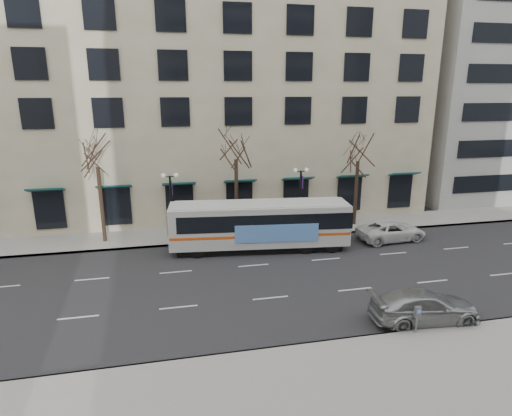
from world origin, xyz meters
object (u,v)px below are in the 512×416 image
object	(u,v)px
tree_far_left	(96,154)
pay_station	(418,314)
tree_far_right	(359,149)
city_bus	(261,224)
tree_far_mid	(236,147)
white_pickup	(391,231)
lamp_post_left	(171,203)
lamp_post_right	(300,196)
silver_car	(424,306)

from	to	relation	value
tree_far_left	pay_station	bearing A→B (deg)	-45.62
tree_far_right	city_bus	bearing A→B (deg)	-157.54
tree_far_mid	tree_far_right	bearing A→B (deg)	-0.00
white_pickup	pay_station	world-z (taller)	pay_station
lamp_post_left	white_pickup	world-z (taller)	lamp_post_left
white_pickup	lamp_post_left	bearing A→B (deg)	74.43
tree_far_left	pay_station	xyz separation A→B (m)	(15.76, -16.10, -5.59)
lamp_post_right	silver_car	size ratio (longest dim) A/B	0.97
lamp_post_left	silver_car	xyz separation A→B (m)	(11.84, -14.40, -2.16)
lamp_post_left	lamp_post_right	bearing A→B (deg)	0.00
tree_far_mid	city_bus	size ratio (longest dim) A/B	0.67
city_bus	tree_far_left	bearing A→B (deg)	167.93
city_bus	white_pickup	size ratio (longest dim) A/B	2.45
silver_car	pay_station	bearing A→B (deg)	140.01
lamp_post_right	tree_far_mid	bearing A→B (deg)	173.17
tree_far_mid	lamp_post_right	distance (m)	6.41
tree_far_left	tree_far_right	xyz separation A→B (m)	(20.00, 0.00, -0.28)
tree_far_left	lamp_post_right	world-z (taller)	tree_far_left
tree_far_left	tree_far_right	world-z (taller)	tree_far_left
tree_far_mid	white_pickup	xyz separation A→B (m)	(11.24, -3.89, -6.18)
city_bus	pay_station	bearing A→B (deg)	-63.36
lamp_post_right	white_pickup	world-z (taller)	lamp_post_right
city_bus	white_pickup	world-z (taller)	city_bus
tree_far_right	silver_car	size ratio (longest dim) A/B	1.50
white_pickup	tree_far_left	bearing A→B (deg)	75.52
pay_station	city_bus	bearing A→B (deg)	113.72
white_pickup	lamp_post_right	bearing A→B (deg)	58.05
tree_far_right	lamp_post_right	bearing A→B (deg)	-173.15
pay_station	tree_far_mid	bearing A→B (deg)	112.95
silver_car	lamp_post_left	bearing A→B (deg)	44.30
tree_far_right	white_pickup	size ratio (longest dim) A/B	1.54
tree_far_right	silver_car	bearing A→B (deg)	-101.85
lamp_post_left	city_bus	bearing A→B (deg)	-26.67
silver_car	white_pickup	world-z (taller)	silver_car
city_bus	lamp_post_left	bearing A→B (deg)	159.52
white_pickup	silver_car	bearing A→B (deg)	154.33
city_bus	pay_station	size ratio (longest dim) A/B	9.70
tree_far_right	pay_station	size ratio (longest dim) A/B	6.09
lamp_post_right	silver_car	xyz separation A→B (m)	(1.84, -14.40, -2.16)
lamp_post_left	lamp_post_right	distance (m)	10.00
lamp_post_left	white_pickup	bearing A→B (deg)	-11.47
city_bus	silver_car	size ratio (longest dim) A/B	2.38
tree_far_left	city_bus	size ratio (longest dim) A/B	0.65
tree_far_mid	city_bus	xyz separation A→B (m)	(1.12, -3.67, -5.04)
tree_far_right	silver_car	world-z (taller)	tree_far_right
pay_station	silver_car	bearing A→B (deg)	48.43
tree_far_mid	white_pickup	bearing A→B (deg)	-19.10
tree_far_mid	city_bus	distance (m)	6.33
silver_car	pay_station	distance (m)	1.59
lamp_post_right	city_bus	xyz separation A→B (m)	(-3.89, -3.07, -1.07)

